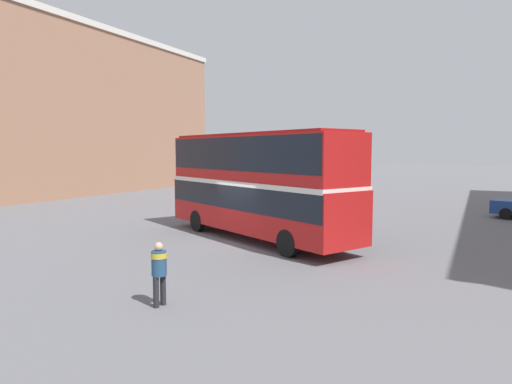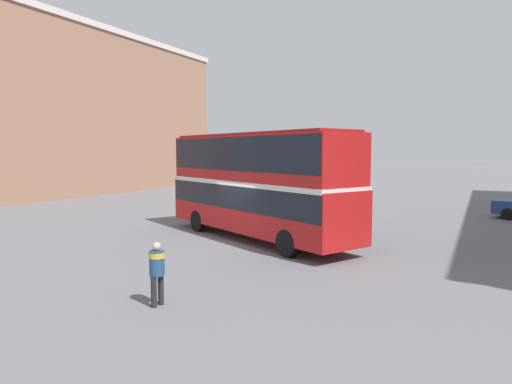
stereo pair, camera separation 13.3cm
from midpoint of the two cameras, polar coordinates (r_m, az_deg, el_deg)
The scene contains 5 objects.
ground_plane at distance 19.32m, azimuth -2.66°, elevation -6.34°, with size 240.00×240.00×0.00m, color slate.
building_row_left at distance 46.67m, azimuth -23.40°, elevation 9.09°, with size 11.30×32.91×14.78m.
double_decker_bus at distance 19.75m, azimuth -0.19°, elevation 1.62°, with size 10.65×7.08×4.60m.
pedestrian_foreground at distance 11.66m, azimuth -12.34°, elevation -9.17°, with size 0.44×0.44×1.61m.
parked_car_kerb_near at distance 30.08m, azimuth -2.16°, elevation -0.74°, with size 4.69×2.35×1.52m.
Camera 1 is at (9.08, -16.61, 3.84)m, focal length 32.00 mm.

